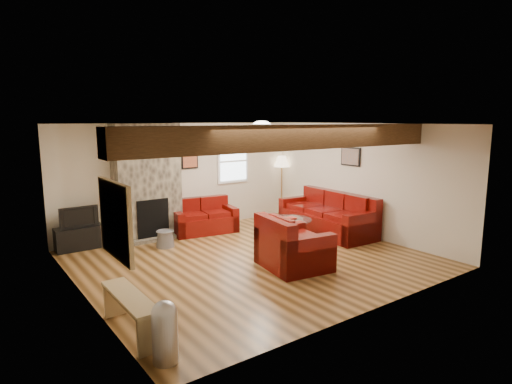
% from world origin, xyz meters
% --- Properties ---
extents(room, '(8.00, 8.00, 8.00)m').
position_xyz_m(room, '(0.00, 0.00, 1.25)').
color(room, '#563616').
rests_on(room, ground).
extents(floor, '(6.00, 6.00, 0.00)m').
position_xyz_m(floor, '(0.00, 0.00, 0.00)').
color(floor, '#563616').
rests_on(floor, ground).
extents(oak_beam, '(6.00, 0.36, 0.38)m').
position_xyz_m(oak_beam, '(0.00, -1.25, 2.31)').
color(oak_beam, black).
rests_on(oak_beam, room).
extents(chimney_breast, '(1.40, 0.67, 2.50)m').
position_xyz_m(chimney_breast, '(-1.00, 2.49, 1.22)').
color(chimney_breast, '#39322C').
rests_on(chimney_breast, floor).
extents(back_window, '(0.90, 0.08, 1.10)m').
position_xyz_m(back_window, '(1.35, 2.71, 1.55)').
color(back_window, white).
rests_on(back_window, room).
extents(hatch_window, '(0.08, 1.00, 0.90)m').
position_xyz_m(hatch_window, '(-2.96, -1.50, 1.45)').
color(hatch_window, tan).
rests_on(hatch_window, room).
extents(ceiling_dome, '(0.40, 0.40, 0.18)m').
position_xyz_m(ceiling_dome, '(0.90, 0.90, 2.44)').
color(ceiling_dome, silver).
rests_on(ceiling_dome, room).
extents(artwork_back, '(0.42, 0.06, 0.52)m').
position_xyz_m(artwork_back, '(0.15, 2.71, 1.70)').
color(artwork_back, black).
rests_on(artwork_back, room).
extents(artwork_right, '(0.06, 0.55, 0.42)m').
position_xyz_m(artwork_right, '(2.96, 0.30, 1.75)').
color(artwork_right, black).
rests_on(artwork_right, room).
extents(sofa_three, '(1.12, 2.43, 0.92)m').
position_xyz_m(sofa_three, '(2.48, 0.52, 0.46)').
color(sofa_three, '#480605').
rests_on(sofa_three, floor).
extents(loveseat, '(1.56, 1.05, 0.77)m').
position_xyz_m(loveseat, '(0.21, 2.23, 0.39)').
color(loveseat, '#480605').
rests_on(loveseat, floor).
extents(armchair_red, '(1.16, 1.28, 0.93)m').
position_xyz_m(armchair_red, '(0.34, -0.81, 0.46)').
color(armchair_red, '#480605').
rests_on(armchair_red, floor).
extents(coffee_table, '(0.95, 0.95, 0.49)m').
position_xyz_m(coffee_table, '(1.40, 0.57, 0.23)').
color(coffee_table, '#4E3219').
rests_on(coffee_table, floor).
extents(tv_cabinet, '(0.92, 0.37, 0.46)m').
position_xyz_m(tv_cabinet, '(-2.45, 2.53, 0.23)').
color(tv_cabinet, black).
rests_on(tv_cabinet, floor).
extents(television, '(0.74, 0.10, 0.43)m').
position_xyz_m(television, '(-2.45, 2.53, 0.67)').
color(television, black).
rests_on(television, tv_cabinet).
extents(floor_lamp, '(0.42, 0.42, 1.62)m').
position_xyz_m(floor_lamp, '(2.80, 2.55, 1.38)').
color(floor_lamp, tan).
rests_on(floor_lamp, floor).
extents(pine_bench, '(0.30, 1.29, 0.48)m').
position_xyz_m(pine_bench, '(-2.83, -1.44, 0.24)').
color(pine_bench, tan).
rests_on(pine_bench, floor).
extents(pedal_bin, '(0.29, 0.29, 0.70)m').
position_xyz_m(pedal_bin, '(-2.75, -2.28, 0.35)').
color(pedal_bin, '#B3B3B8').
rests_on(pedal_bin, floor).
extents(coal_bucket, '(0.37, 0.37, 0.35)m').
position_xyz_m(coal_bucket, '(-1.00, 1.66, 0.18)').
color(coal_bucket, gray).
rests_on(coal_bucket, floor).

